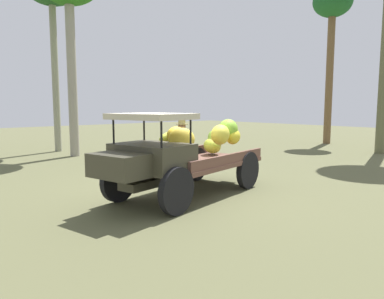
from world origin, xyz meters
name	(u,v)px	position (x,y,z in m)	size (l,w,h in m)	color
ground_plane	(174,194)	(0.00, 0.00, 0.00)	(60.00, 60.00, 0.00)	brown
truck	(181,154)	(0.05, 0.31, 0.97)	(4.64, 2.50, 1.90)	#3C382B
farmer	(182,145)	(-1.32, -1.30, 0.94)	(0.53, 0.47, 1.65)	#886350
forest_tree_1	(332,12)	(-13.36, -3.56, 6.91)	(2.01, 2.01, 8.24)	brown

